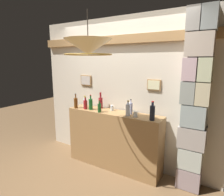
{
  "coord_description": "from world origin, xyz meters",
  "views": [
    {
      "loc": [
        1.6,
        -1.85,
        1.85
      ],
      "look_at": [
        0.0,
        0.78,
        1.25
      ],
      "focal_mm": 30.56,
      "sensor_mm": 36.0,
      "label": 1
    }
  ],
  "objects_px": {
    "liquor_bottle_rye": "(76,103)",
    "liquor_bottle_tequila": "(99,108)",
    "liquor_bottle_bourbon": "(152,113)",
    "liquor_bottle_brandy": "(131,108)",
    "liquor_bottle_vermouth": "(91,104)",
    "glass_tumbler_rocks": "(135,114)",
    "pendant_lamp": "(88,47)",
    "liquor_bottle_mezcal": "(128,110)",
    "liquor_bottle_whiskey": "(85,103)",
    "liquor_bottle_sherry": "(85,104)",
    "liquor_bottle_gin": "(101,102)",
    "glass_tumbler_highball": "(112,108)"
  },
  "relations": [
    {
      "from": "liquor_bottle_mezcal",
      "to": "glass_tumbler_highball",
      "type": "bearing_deg",
      "value": 158.94
    },
    {
      "from": "liquor_bottle_brandy",
      "to": "glass_tumbler_highball",
      "type": "xyz_separation_m",
      "value": [
        -0.38,
        0.04,
        -0.05
      ]
    },
    {
      "from": "liquor_bottle_whiskey",
      "to": "liquor_bottle_tequila",
      "type": "height_order",
      "value": "liquor_bottle_whiskey"
    },
    {
      "from": "liquor_bottle_tequila",
      "to": "glass_tumbler_rocks",
      "type": "bearing_deg",
      "value": 5.17
    },
    {
      "from": "liquor_bottle_sherry",
      "to": "liquor_bottle_tequila",
      "type": "bearing_deg",
      "value": -8.19
    },
    {
      "from": "liquor_bottle_rye",
      "to": "liquor_bottle_sherry",
      "type": "height_order",
      "value": "liquor_bottle_rye"
    },
    {
      "from": "liquor_bottle_rye",
      "to": "glass_tumbler_highball",
      "type": "height_order",
      "value": "liquor_bottle_rye"
    },
    {
      "from": "liquor_bottle_bourbon",
      "to": "liquor_bottle_brandy",
      "type": "relative_size",
      "value": 1.17
    },
    {
      "from": "liquor_bottle_vermouth",
      "to": "liquor_bottle_tequila",
      "type": "relative_size",
      "value": 1.24
    },
    {
      "from": "liquor_bottle_brandy",
      "to": "glass_tumbler_highball",
      "type": "distance_m",
      "value": 0.38
    },
    {
      "from": "liquor_bottle_mezcal",
      "to": "liquor_bottle_vermouth",
      "type": "bearing_deg",
      "value": -179.94
    },
    {
      "from": "liquor_bottle_whiskey",
      "to": "liquor_bottle_tequila",
      "type": "distance_m",
      "value": 0.46
    },
    {
      "from": "liquor_bottle_tequila",
      "to": "pendant_lamp",
      "type": "distance_m",
      "value": 1.12
    },
    {
      "from": "liquor_bottle_vermouth",
      "to": "glass_tumbler_rocks",
      "type": "relative_size",
      "value": 2.86
    },
    {
      "from": "liquor_bottle_sherry",
      "to": "liquor_bottle_bourbon",
      "type": "height_order",
      "value": "liquor_bottle_bourbon"
    },
    {
      "from": "liquor_bottle_mezcal",
      "to": "liquor_bottle_sherry",
      "type": "bearing_deg",
      "value": -179.19
    },
    {
      "from": "liquor_bottle_tequila",
      "to": "liquor_bottle_bourbon",
      "type": "bearing_deg",
      "value": 1.98
    },
    {
      "from": "glass_tumbler_rocks",
      "to": "pendant_lamp",
      "type": "relative_size",
      "value": 0.15
    },
    {
      "from": "liquor_bottle_mezcal",
      "to": "liquor_bottle_gin",
      "type": "xyz_separation_m",
      "value": [
        -0.65,
        0.18,
        0.01
      ]
    },
    {
      "from": "glass_tumbler_rocks",
      "to": "liquor_bottle_sherry",
      "type": "bearing_deg",
      "value": -179.51
    },
    {
      "from": "liquor_bottle_bourbon",
      "to": "glass_tumbler_rocks",
      "type": "distance_m",
      "value": 0.29
    },
    {
      "from": "glass_tumbler_highball",
      "to": "liquor_bottle_gin",
      "type": "bearing_deg",
      "value": 173.12
    },
    {
      "from": "liquor_bottle_rye",
      "to": "glass_tumbler_rocks",
      "type": "relative_size",
      "value": 2.88
    },
    {
      "from": "liquor_bottle_rye",
      "to": "liquor_bottle_bourbon",
      "type": "height_order",
      "value": "liquor_bottle_bourbon"
    },
    {
      "from": "liquor_bottle_whiskey",
      "to": "liquor_bottle_mezcal",
      "type": "height_order",
      "value": "liquor_bottle_mezcal"
    },
    {
      "from": "liquor_bottle_sherry",
      "to": "liquor_bottle_whiskey",
      "type": "bearing_deg",
      "value": 133.19
    },
    {
      "from": "liquor_bottle_sherry",
      "to": "liquor_bottle_brandy",
      "type": "relative_size",
      "value": 0.91
    },
    {
      "from": "liquor_bottle_gin",
      "to": "glass_tumbler_highball",
      "type": "relative_size",
      "value": 3.14
    },
    {
      "from": "liquor_bottle_gin",
      "to": "liquor_bottle_bourbon",
      "type": "xyz_separation_m",
      "value": [
        1.05,
        -0.21,
        0.01
      ]
    },
    {
      "from": "liquor_bottle_brandy",
      "to": "liquor_bottle_tequila",
      "type": "height_order",
      "value": "liquor_bottle_brandy"
    },
    {
      "from": "liquor_bottle_mezcal",
      "to": "liquor_bottle_tequila",
      "type": "relative_size",
      "value": 1.14
    },
    {
      "from": "liquor_bottle_gin",
      "to": "liquor_bottle_bourbon",
      "type": "bearing_deg",
      "value": -11.2
    },
    {
      "from": "liquor_bottle_rye",
      "to": "liquor_bottle_tequila",
      "type": "height_order",
      "value": "liquor_bottle_rye"
    },
    {
      "from": "glass_tumbler_highball",
      "to": "liquor_bottle_bourbon",
      "type": "bearing_deg",
      "value": -12.61
    },
    {
      "from": "liquor_bottle_rye",
      "to": "glass_tumbler_highball",
      "type": "distance_m",
      "value": 0.68
    },
    {
      "from": "liquor_bottle_mezcal",
      "to": "liquor_bottle_brandy",
      "type": "height_order",
      "value": "same"
    },
    {
      "from": "liquor_bottle_gin",
      "to": "liquor_bottle_mezcal",
      "type": "bearing_deg",
      "value": -15.49
    },
    {
      "from": "liquor_bottle_rye",
      "to": "pendant_lamp",
      "type": "relative_size",
      "value": 0.44
    },
    {
      "from": "liquor_bottle_whiskey",
      "to": "liquor_bottle_brandy",
      "type": "distance_m",
      "value": 0.93
    },
    {
      "from": "liquor_bottle_vermouth",
      "to": "pendant_lamp",
      "type": "distance_m",
      "value": 1.2
    },
    {
      "from": "glass_tumbler_highball",
      "to": "liquor_bottle_vermouth",
      "type": "bearing_deg",
      "value": -157.18
    },
    {
      "from": "liquor_bottle_bourbon",
      "to": "liquor_bottle_tequila",
      "type": "relative_size",
      "value": 1.33
    },
    {
      "from": "liquor_bottle_gin",
      "to": "liquor_bottle_sherry",
      "type": "relative_size",
      "value": 1.31
    },
    {
      "from": "liquor_bottle_gin",
      "to": "glass_tumbler_rocks",
      "type": "height_order",
      "value": "liquor_bottle_gin"
    },
    {
      "from": "liquor_bottle_sherry",
      "to": "liquor_bottle_bourbon",
      "type": "distance_m",
      "value": 1.25
    },
    {
      "from": "liquor_bottle_rye",
      "to": "liquor_bottle_gin",
      "type": "xyz_separation_m",
      "value": [
        0.39,
        0.23,
        0.01
      ]
    },
    {
      "from": "liquor_bottle_whiskey",
      "to": "liquor_bottle_brandy",
      "type": "height_order",
      "value": "liquor_bottle_brandy"
    },
    {
      "from": "liquor_bottle_mezcal",
      "to": "pendant_lamp",
      "type": "bearing_deg",
      "value": -113.29
    },
    {
      "from": "pendant_lamp",
      "to": "liquor_bottle_mezcal",
      "type": "bearing_deg",
      "value": 66.71
    },
    {
      "from": "pendant_lamp",
      "to": "liquor_bottle_gin",
      "type": "bearing_deg",
      "value": 115.08
    }
  ]
}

